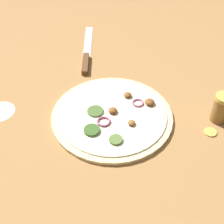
{
  "coord_description": "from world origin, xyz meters",
  "views": [
    {
      "loc": [
        0.6,
        0.22,
        0.63
      ],
      "look_at": [
        0.0,
        0.0,
        0.02
      ],
      "focal_mm": 50.0,
      "sensor_mm": 36.0,
      "label": 1
    }
  ],
  "objects_px": {
    "knife": "(86,57)",
    "loose_cap": "(210,132)",
    "pizza": "(112,115)",
    "spice_jar": "(221,108)"
  },
  "relations": [
    {
      "from": "pizza",
      "to": "loose_cap",
      "type": "distance_m",
      "value": 0.28
    },
    {
      "from": "loose_cap",
      "to": "pizza",
      "type": "bearing_deg",
      "value": -82.37
    },
    {
      "from": "knife",
      "to": "loose_cap",
      "type": "distance_m",
      "value": 0.51
    },
    {
      "from": "spice_jar",
      "to": "loose_cap",
      "type": "bearing_deg",
      "value": -12.81
    },
    {
      "from": "knife",
      "to": "pizza",
      "type": "bearing_deg",
      "value": -163.12
    },
    {
      "from": "spice_jar",
      "to": "loose_cap",
      "type": "relative_size",
      "value": 2.45
    },
    {
      "from": "knife",
      "to": "loose_cap",
      "type": "relative_size",
      "value": 8.97
    },
    {
      "from": "pizza",
      "to": "spice_jar",
      "type": "xyz_separation_m",
      "value": [
        -0.1,
        0.29,
        0.04
      ]
    },
    {
      "from": "pizza",
      "to": "spice_jar",
      "type": "bearing_deg",
      "value": 108.48
    },
    {
      "from": "pizza",
      "to": "knife",
      "type": "height_order",
      "value": "pizza"
    }
  ]
}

